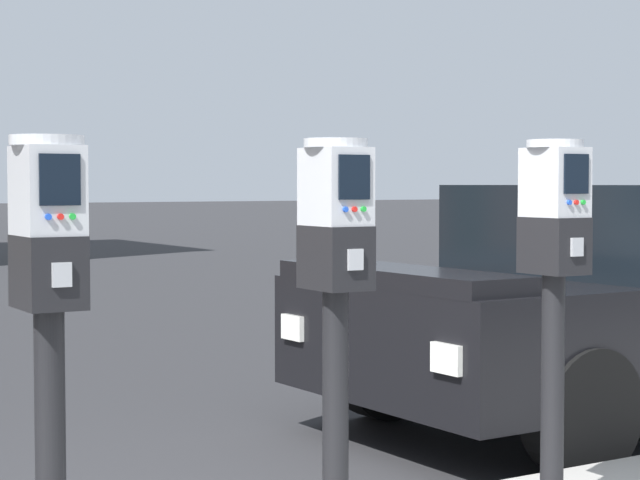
{
  "coord_description": "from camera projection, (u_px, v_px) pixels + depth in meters",
  "views": [
    {
      "loc": [
        -2.19,
        -3.54,
        1.43
      ],
      "look_at": [
        -0.12,
        -0.2,
        1.23
      ],
      "focal_mm": 63.97,
      "sensor_mm": 36.0,
      "label": 1
    }
  ],
  "objects": [
    {
      "name": "parking_meter_end_of_row",
      "position": [
        554.0,
        258.0,
        4.37
      ],
      "size": [
        0.22,
        0.25,
        1.46
      ],
      "rotation": [
        0.0,
        0.0,
        -1.59
      ],
      "color": "black",
      "rests_on": "sidewalk_slab"
    },
    {
      "name": "parking_meter_twin_adjacent",
      "position": [
        336.0,
        271.0,
        3.85
      ],
      "size": [
        0.22,
        0.25,
        1.44
      ],
      "rotation": [
        0.0,
        0.0,
        -1.59
      ],
      "color": "black",
      "rests_on": "sidewalk_slab"
    },
    {
      "name": "parking_meter_near_kerb",
      "position": [
        49.0,
        287.0,
        3.33
      ],
      "size": [
        0.22,
        0.25,
        1.43
      ],
      "rotation": [
        0.0,
        0.0,
        -1.59
      ],
      "color": "black",
      "rests_on": "sidewalk_slab"
    }
  ]
}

